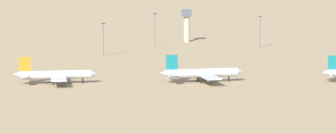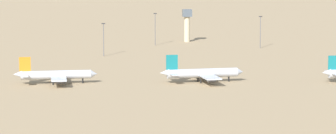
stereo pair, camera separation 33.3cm
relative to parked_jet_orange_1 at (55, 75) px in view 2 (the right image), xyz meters
The scene contains 7 objects.
ground 56.49m from the parked_jet_orange_1, ahead, with size 4000.00×4000.00×0.00m, color #9E8460.
parked_jet_orange_1 is the anchor object (origin of this frame).
parked_jet_teal_2 54.14m from the parked_jet_orange_1, ahead, with size 32.17×27.27×10.63m.
control_tower 164.14m from the parked_jet_orange_1, 66.06° to the left, with size 5.20×5.20×18.28m.
light_pole_west 140.61m from the parked_jet_orange_1, 70.38° to the left, with size 1.80×0.50×17.47m.
light_pole_mid 151.14m from the parked_jet_orange_1, 48.23° to the left, with size 1.80×0.50×16.84m.
light_pole_east 87.12m from the parked_jet_orange_1, 77.47° to the left, with size 1.80×0.50×15.88m.
Camera 2 is at (-41.14, -278.42, 44.13)m, focal length 83.88 mm.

